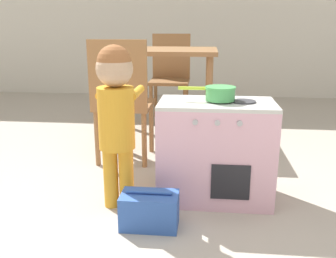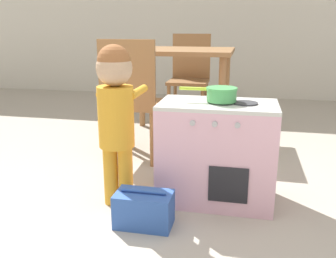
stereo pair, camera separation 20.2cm
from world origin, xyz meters
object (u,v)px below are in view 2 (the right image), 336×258
toy_pot (221,93)px  dining_chair_near (132,98)px  dining_table (177,64)px  child_figure (116,105)px  toy_basket (144,209)px  dining_chair_far (189,75)px  play_kitchen (217,153)px

toy_pot → dining_chair_near: bearing=141.4°
toy_pot → dining_table: dining_table is taller
child_figure → toy_basket: bearing=-45.1°
dining_table → dining_chair_far: size_ratio=1.06×
toy_pot → child_figure: 0.56m
dining_chair_near → dining_chair_far: size_ratio=1.00×
dining_table → dining_chair_far: (0.01, 0.65, -0.18)m
dining_chair_far → dining_chair_near: bearing=80.9°
play_kitchen → dining_chair_far: bearing=103.4°
toy_pot → dining_chair_far: (-0.45, 1.84, -0.15)m
dining_table → dining_chair_near: dining_chair_near is taller
play_kitchen → dining_chair_near: size_ratio=0.72×
toy_basket → dining_chair_far: (-0.12, 2.20, 0.38)m
dining_table → toy_pot: bearing=-68.9°
toy_pot → play_kitchen: bearing=-177.7°
child_figure → toy_basket: (0.20, -0.20, -0.48)m
child_figure → dining_table: size_ratio=0.94×
dining_chair_near → play_kitchen: bearing=-39.1°
child_figure → dining_chair_far: (0.08, 2.00, -0.10)m
dining_table → dining_chair_far: dining_chair_far is taller
play_kitchen → toy_basket: play_kitchen is taller
toy_basket → dining_table: size_ratio=0.30×
toy_pot → dining_chair_near: 0.86m
child_figure → dining_chair_far: 2.00m
dining_table → dining_chair_near: (-0.20, -0.66, -0.18)m
dining_chair_near → toy_pot: bearing=-38.6°
child_figure → dining_chair_near: size_ratio=1.00×
child_figure → dining_chair_far: size_ratio=1.00×
play_kitchen → dining_chair_far: size_ratio=0.72×
toy_pot → dining_chair_far: 1.90m
child_figure → dining_chair_far: dining_chair_far is taller
child_figure → dining_table: bearing=86.8°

